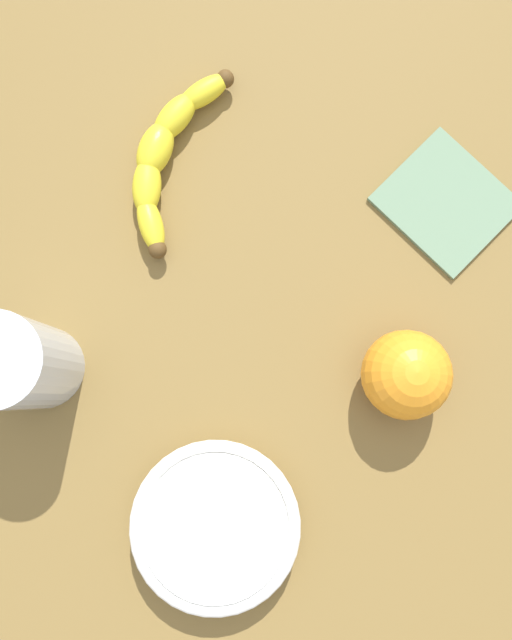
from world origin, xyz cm
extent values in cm
cube|color=brown|center=(0.00, 0.00, 1.50)|extent=(120.00, 120.00, 3.00)
ellipsoid|color=yellow|center=(-8.16, 25.48, 4.76)|extent=(5.87, 6.48, 2.54)
ellipsoid|color=yellow|center=(-10.19, 21.86, 4.76)|extent=(5.01, 6.91, 3.03)
ellipsoid|color=yellow|center=(-11.00, 17.79, 4.76)|extent=(3.76, 6.38, 3.53)
ellipsoid|color=yellow|center=(-10.50, 13.67, 4.76)|extent=(4.63, 6.84, 3.03)
ellipsoid|color=yellow|center=(-8.75, 9.90, 4.76)|extent=(5.60, 6.60, 2.54)
sphere|color=#513819|center=(-6.42, 27.69, 4.76)|extent=(1.94, 1.94, 1.94)
sphere|color=#513819|center=(-7.18, 7.57, 4.76)|extent=(1.94, 1.94, 1.94)
cylinder|color=silver|center=(-14.76, -7.70, 9.38)|extent=(8.63, 8.63, 12.75)
cylinder|color=#B2C78F|center=(-14.76, -7.70, 9.25)|extent=(8.13, 8.13, 12.01)
cylinder|color=white|center=(7.38, -16.81, 4.84)|extent=(14.13, 14.13, 3.69)
torus|color=white|center=(7.38, -16.81, 6.09)|extent=(16.56, 16.56, 1.20)
sphere|color=orange|center=(20.51, 2.77, 7.40)|extent=(8.80, 8.80, 8.80)
cube|color=slate|center=(20.31, 22.36, 3.30)|extent=(16.34, 15.86, 0.60)
camera|label=1|loc=(7.38, -4.05, 67.12)|focal=34.46mm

